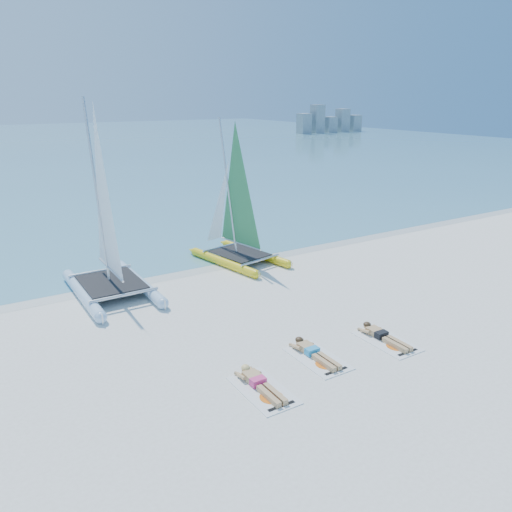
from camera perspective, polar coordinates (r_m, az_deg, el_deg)
The scene contains 12 objects.
ground at distance 15.52m, azimuth 1.21°, elevation -7.28°, with size 140.00×140.00×0.00m, color white.
sea at distance 75.46m, azimuth -26.28°, elevation 11.10°, with size 140.00×115.00×0.01m, color #6EB2B8.
wet_sand_strip at distance 20.02m, azimuth -7.36°, elevation -1.50°, with size 140.00×1.40×0.01m, color silver.
distant_skyline at distance 96.07m, azimuth 8.33°, elevation 14.95°, with size 14.00×2.00×5.00m.
catamaran_blue at distance 17.67m, azimuth -16.75°, elevation 2.13°, with size 2.41×5.00×6.80m.
catamaran_yellow at distance 20.59m, azimuth -2.72°, elevation 4.63°, with size 2.87×4.81×5.97m.
towel_a at distance 12.11m, azimuth 0.83°, elevation -15.09°, with size 1.00×1.85×0.02m, color white.
sunbather_a at distance 12.19m, azimuth 0.33°, elevation -14.24°, with size 0.37×1.73×0.26m.
towel_b at distance 13.47m, azimuth 7.03°, elevation -11.55°, with size 1.00×1.85×0.02m, color white.
sunbather_b at distance 13.55m, azimuth 6.54°, elevation -10.82°, with size 0.37×1.73×0.26m.
towel_c at distance 14.68m, azimuth 14.75°, elevation -9.42°, with size 1.00×1.85×0.02m, color white.
sunbather_c at distance 14.75m, azimuth 14.24°, elevation -8.78°, with size 0.37×1.73×0.26m.
Camera 1 is at (-7.66, -11.78, 6.61)m, focal length 35.00 mm.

